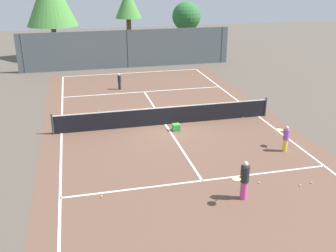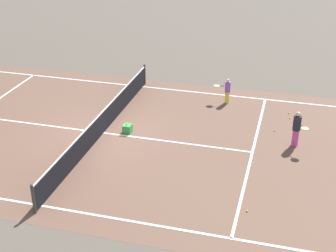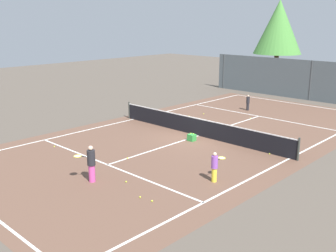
# 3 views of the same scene
# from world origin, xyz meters

# --- Properties ---
(ground_plane) EXTENTS (80.00, 80.00, 0.00)m
(ground_plane) POSITION_xyz_m (0.00, 0.00, 0.00)
(ground_plane) COLOR brown
(court_surface) EXTENTS (13.00, 25.00, 0.01)m
(court_surface) POSITION_xyz_m (0.00, 0.00, 0.00)
(court_surface) COLOR brown
(court_surface) RESTS_ON ground_plane
(tennis_net) EXTENTS (11.90, 0.10, 1.10)m
(tennis_net) POSITION_xyz_m (0.00, 0.00, 0.51)
(tennis_net) COLOR #333833
(tennis_net) RESTS_ON ground_plane
(player_1) EXTENTS (0.36, 0.84, 1.24)m
(player_1) POSITION_xyz_m (4.60, -4.59, 0.65)
(player_1) COLOR yellow
(player_1) RESTS_ON ground_plane
(player_2) EXTENTS (0.86, 0.70, 1.51)m
(player_2) POSITION_xyz_m (1.05, -8.00, 0.78)
(player_2) COLOR #D14799
(player_2) RESTS_ON ground_plane
(ball_crate) EXTENTS (0.38, 0.35, 0.43)m
(ball_crate) POSITION_xyz_m (0.34, -0.99, 0.18)
(ball_crate) COLOR green
(ball_crate) RESTS_ON ground_plane
(tennis_ball_1) EXTENTS (0.07, 0.07, 0.07)m
(tennis_ball_1) POSITION_xyz_m (0.03, -5.26, 0.03)
(tennis_ball_1) COLOR #CCE533
(tennis_ball_1) RESTS_ON ground_plane
(tennis_ball_3) EXTENTS (0.07, 0.07, 0.07)m
(tennis_ball_3) POSITION_xyz_m (3.57, -7.69, 0.03)
(tennis_ball_3) COLOR #CCE533
(tennis_ball_3) RESTS_ON ground_plane
(tennis_ball_4) EXTENTS (0.07, 0.07, 0.07)m
(tennis_ball_4) POSITION_xyz_m (2.12, -7.12, 0.03)
(tennis_ball_4) COLOR #CCE533
(tennis_ball_4) RESTS_ON ground_plane
(tennis_ball_6) EXTENTS (0.07, 0.07, 0.07)m
(tennis_ball_6) POSITION_xyz_m (-4.01, -6.69, 0.03)
(tennis_ball_6) COLOR #CCE533
(tennis_ball_6) RESTS_ON ground_plane
(tennis_ball_7) EXTENTS (0.07, 0.07, 0.07)m
(tennis_ball_7) POSITION_xyz_m (4.12, -7.62, 0.03)
(tennis_ball_7) COLOR #CCE533
(tennis_ball_7) RESTS_ON ground_plane
(tennis_ball_8) EXTENTS (0.07, 0.07, 0.07)m
(tennis_ball_8) POSITION_xyz_m (4.52, -0.11, 0.03)
(tennis_ball_8) COLOR #CCE533
(tennis_ball_8) RESTS_ON ground_plane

